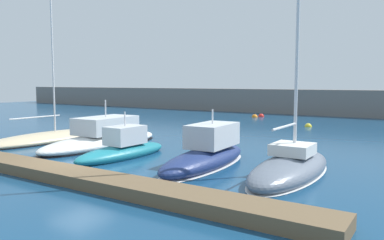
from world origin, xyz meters
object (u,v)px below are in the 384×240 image
sailboat_sand_nearest (50,138)px  motorboat_white_second (104,138)px  mooring_buoy_orange (255,117)px  mooring_buoy_red (261,117)px  sailboat_slate_fifth (291,167)px  motorboat_navy_fourth (207,154)px  mooring_buoy_yellow (308,127)px  motorboat_teal_third (123,149)px

sailboat_sand_nearest → motorboat_white_second: bearing=-83.8°
mooring_buoy_orange → mooring_buoy_red: size_ratio=0.98×
motorboat_white_second → sailboat_slate_fifth: (12.71, -1.16, -0.13)m
sailboat_slate_fifth → mooring_buoy_red: size_ratio=20.56×
sailboat_sand_nearest → motorboat_white_second: (4.78, 0.45, 0.29)m
mooring_buoy_orange → mooring_buoy_red: (0.33, 1.14, 0.00)m
sailboat_sand_nearest → motorboat_navy_fourth: (13.39, -1.00, 0.39)m
mooring_buoy_red → sailboat_sand_nearest: bearing=-101.1°
sailboat_slate_fifth → mooring_buoy_yellow: bearing=13.6°
motorboat_teal_third → mooring_buoy_red: size_ratio=8.91×
motorboat_navy_fourth → mooring_buoy_yellow: 19.26m
mooring_buoy_red → motorboat_navy_fourth: bearing=-72.5°
motorboat_white_second → sailboat_slate_fifth: sailboat_slate_fifth is taller
sailboat_sand_nearest → motorboat_white_second: 4.81m
motorboat_teal_third → motorboat_navy_fourth: size_ratio=0.83×
mooring_buoy_yellow → motorboat_teal_third: bearing=-102.3°
motorboat_navy_fourth → mooring_buoy_yellow: size_ratio=11.81×
motorboat_navy_fourth → mooring_buoy_yellow: (-0.66, 19.24, -0.59)m
motorboat_teal_third → mooring_buoy_yellow: size_ratio=9.85×
sailboat_sand_nearest → mooring_buoy_orange: size_ratio=24.01×
sailboat_sand_nearest → motorboat_white_second: size_ratio=1.73×
mooring_buoy_orange → mooring_buoy_yellow: size_ratio=1.08×
motorboat_white_second → sailboat_slate_fifth: 12.76m
motorboat_white_second → mooring_buoy_orange: motorboat_white_second is taller
mooring_buoy_yellow → mooring_buoy_red: mooring_buoy_red is taller
motorboat_teal_third → mooring_buoy_yellow: 20.32m
motorboat_navy_fourth → mooring_buoy_red: motorboat_navy_fourth is taller
motorboat_teal_third → mooring_buoy_yellow: motorboat_teal_third is taller
motorboat_navy_fourth → mooring_buoy_red: bearing=14.1°
motorboat_navy_fourth → mooring_buoy_orange: motorboat_navy_fourth is taller
sailboat_sand_nearest → motorboat_teal_third: size_ratio=2.64×
motorboat_navy_fourth → motorboat_teal_third: bearing=93.6°
motorboat_white_second → motorboat_navy_fourth: bearing=-100.7°
mooring_buoy_yellow → mooring_buoy_red: 10.65m
motorboat_white_second → mooring_buoy_red: bearing=-1.7°
mooring_buoy_red → motorboat_white_second: bearing=-90.5°
sailboat_slate_fifth → motorboat_navy_fourth: bearing=93.7°
motorboat_white_second → mooring_buoy_orange: 23.99m
motorboat_teal_third → sailboat_sand_nearest: bearing=81.1°
motorboat_white_second → motorboat_teal_third: 4.19m
mooring_buoy_yellow → sailboat_sand_nearest: bearing=-124.9°
motorboat_teal_third → motorboat_navy_fourth: bearing=-81.2°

